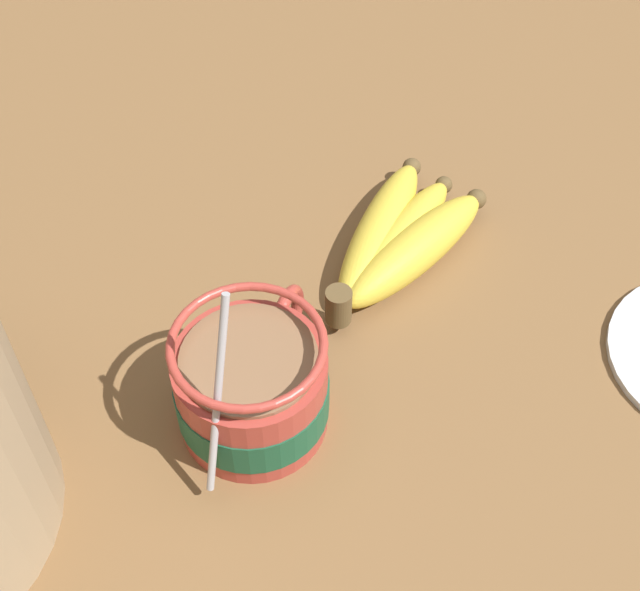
{
  "coord_description": "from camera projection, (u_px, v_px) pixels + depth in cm",
  "views": [
    {
      "loc": [
        -37.85,
        -17.39,
        56.18
      ],
      "look_at": [
        0.86,
        -1.94,
        6.98
      ],
      "focal_mm": 50.0,
      "sensor_mm": 36.0,
      "label": 1
    }
  ],
  "objects": [
    {
      "name": "coffee_mug",
      "position": [
        252.0,
        387.0,
        0.59
      ],
      "size": [
        15.37,
        10.43,
        15.52
      ],
      "color": "#B23D33",
      "rests_on": "table"
    },
    {
      "name": "table",
      "position": [
        293.0,
        342.0,
        0.69
      ],
      "size": [
        134.98,
        134.98,
        3.12
      ],
      "color": "brown",
      "rests_on": "ground"
    },
    {
      "name": "banana_bunch",
      "position": [
        398.0,
        241.0,
        0.71
      ],
      "size": [
        19.32,
        9.79,
        4.19
      ],
      "color": "brown",
      "rests_on": "table"
    }
  ]
}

